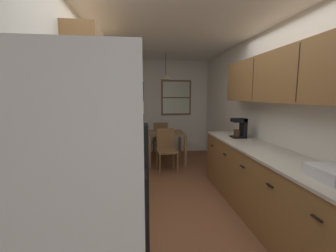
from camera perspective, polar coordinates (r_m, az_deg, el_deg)
The scene contains 23 objects.
ground_plane at distance 3.92m, azimuth 2.03°, elevation -16.05°, with size 12.00×12.00×0.00m, color brown.
wall_left at distance 3.64m, azimuth -19.38°, elevation 2.46°, with size 0.10×9.00×2.55m, color white.
wall_right at distance 4.04m, azimuth 21.41°, elevation 2.86°, with size 0.10×9.00×2.55m, color white.
wall_back at distance 6.23m, azimuth -1.78°, elevation 4.95°, with size 4.40×0.10×2.55m, color white.
ceiling_slab at distance 3.72m, azimuth 2.24°, elevation 23.44°, with size 4.40×9.00×0.08m, color white.
refrigerator at distance 1.48m, azimuth -21.56°, elevation -20.35°, with size 0.77×0.74×1.81m.
stove_range at distance 2.31m, azimuth -17.90°, elevation -21.50°, with size 0.66×0.65×1.10m.
microwave_over_range at distance 2.05m, azimuth -22.53°, elevation 10.23°, with size 0.39×0.57×0.33m.
counter_left at distance 3.53m, azimuth -13.88°, elevation -11.19°, with size 0.64×2.03×0.90m.
upper_cabinets_left at distance 3.33m, azimuth -17.29°, elevation 13.12°, with size 0.33×2.11×0.73m.
counter_right at distance 3.22m, azimuth 23.48°, elevation -13.53°, with size 0.64×3.02×0.90m.
upper_cabinets_right at distance 3.05m, azimuth 27.69°, elevation 11.15°, with size 0.33×2.70×0.62m.
dining_table at distance 5.23m, azimuth -0.58°, elevation -2.98°, with size 0.85×0.79×0.73m.
dining_chair_near at distance 4.66m, azimuth -0.43°, elevation -5.66°, with size 0.43×0.43×0.90m.
dining_chair_far at distance 5.83m, azimuth -1.90°, elevation -2.92°, with size 0.44×0.44×0.90m.
pendant_light at distance 5.15m, azimuth -0.60°, elevation 12.43°, with size 0.24×0.24×0.60m.
back_window at distance 6.20m, azimuth 2.12°, elevation 7.28°, with size 0.82×0.05×0.95m.
trash_bin at distance 4.83m, azimuth -8.39°, elevation -7.22°, with size 0.35×0.35×0.68m, color silver.
storage_canister at distance 2.65m, azimuth -16.21°, elevation -5.46°, with size 0.12×0.12×0.19m.
dish_towel at distance 2.40m, azimuth -8.33°, elevation -19.21°, with size 0.02×0.16×0.24m, color silver.
coffee_maker at distance 3.82m, azimuth 18.09°, elevation -0.39°, with size 0.22×0.18×0.32m.
dish_rack at distance 2.31m, azimuth 36.46°, elevation -9.76°, with size 0.28×0.34×0.10m, color silver.
table_serving_bowl at distance 5.18m, azimuth -1.46°, elevation -1.39°, with size 0.21×0.21×0.06m, color #E0D14C.
Camera 1 is at (-0.57, -2.54, 1.59)m, focal length 23.76 mm.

